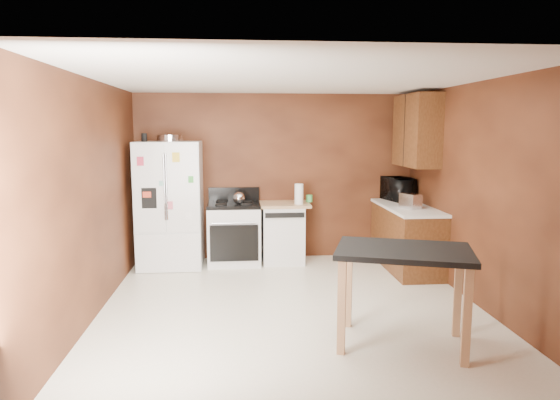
{
  "coord_description": "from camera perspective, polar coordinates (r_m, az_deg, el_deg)",
  "views": [
    {
      "loc": [
        -0.58,
        -5.3,
        1.98
      ],
      "look_at": [
        -0.06,
        0.85,
        1.09
      ],
      "focal_mm": 32.0,
      "sensor_mm": 36.0,
      "label": 1
    }
  ],
  "objects": [
    {
      "name": "refrigerator",
      "position": [
        7.31,
        -12.45,
        -0.52
      ],
      "size": [
        0.9,
        0.8,
        1.8
      ],
      "color": "white",
      "rests_on": "ground"
    },
    {
      "name": "pen_cup",
      "position": [
        7.22,
        -15.26,
        6.92
      ],
      "size": [
        0.08,
        0.08,
        0.12
      ],
      "primitive_type": "cylinder",
      "color": "black",
      "rests_on": "refrigerator"
    },
    {
      "name": "island",
      "position": [
        4.69,
        13.92,
        -7.1
      ],
      "size": [
        1.38,
        1.12,
        0.91
      ],
      "color": "black",
      "rests_on": "ground"
    },
    {
      "name": "wall_back",
      "position": [
        7.61,
        -0.48,
        2.67
      ],
      "size": [
        4.2,
        0.0,
        4.2
      ],
      "primitive_type": "plane",
      "rotation": [
        1.57,
        0.0,
        0.0
      ],
      "color": "brown",
      "rests_on": "ground"
    },
    {
      "name": "roasting_pan",
      "position": [
        7.29,
        -12.47,
        6.93
      ],
      "size": [
        0.37,
        0.37,
        0.09
      ],
      "primitive_type": "cylinder",
      "color": "silver",
      "rests_on": "refrigerator"
    },
    {
      "name": "ceiling",
      "position": [
        5.36,
        1.4,
        13.73
      ],
      "size": [
        4.5,
        4.5,
        0.0
      ],
      "primitive_type": "plane",
      "rotation": [
        3.14,
        0.0,
        0.0
      ],
      "color": "white",
      "rests_on": "ground"
    },
    {
      "name": "green_canister",
      "position": [
        7.48,
        3.36,
        0.19
      ],
      "size": [
        0.11,
        0.11,
        0.11
      ],
      "primitive_type": "cylinder",
      "rotation": [
        0.0,
        0.0,
        0.1
      ],
      "color": "#46B656",
      "rests_on": "dishwasher"
    },
    {
      "name": "paper_towel",
      "position": [
        7.25,
        2.18,
        0.7
      ],
      "size": [
        0.14,
        0.14,
        0.3
      ],
      "primitive_type": "cylinder",
      "rotation": [
        0.0,
        0.0,
        0.11
      ],
      "color": "white",
      "rests_on": "dishwasher"
    },
    {
      "name": "dishwasher",
      "position": [
        7.44,
        0.32,
        -3.68
      ],
      "size": [
        0.78,
        0.63,
        0.89
      ],
      "color": "white",
      "rests_on": "ground"
    },
    {
      "name": "wall_left",
      "position": [
        5.56,
        -20.68,
        0.09
      ],
      "size": [
        0.0,
        4.5,
        4.5
      ],
      "primitive_type": "plane",
      "rotation": [
        1.57,
        0.0,
        1.57
      ],
      "color": "brown",
      "rests_on": "ground"
    },
    {
      "name": "floor",
      "position": [
        5.69,
        1.31,
        -12.2
      ],
      "size": [
        4.5,
        4.5,
        0.0
      ],
      "primitive_type": "plane",
      "color": "white",
      "rests_on": "ground"
    },
    {
      "name": "wall_right",
      "position": [
        5.99,
        21.77,
        0.57
      ],
      "size": [
        0.0,
        4.5,
        4.5
      ],
      "primitive_type": "plane",
      "rotation": [
        1.57,
        0.0,
        -1.57
      ],
      "color": "brown",
      "rests_on": "ground"
    },
    {
      "name": "kettle",
      "position": [
        7.22,
        -4.71,
        0.23
      ],
      "size": [
        0.17,
        0.17,
        0.17
      ],
      "primitive_type": "sphere",
      "color": "silver",
      "rests_on": "gas_range"
    },
    {
      "name": "right_cabinets",
      "position": [
        7.28,
        14.58,
        -0.57
      ],
      "size": [
        0.63,
        1.58,
        2.45
      ],
      "color": "brown",
      "rests_on": "ground"
    },
    {
      "name": "gas_range",
      "position": [
        7.39,
        -5.25,
        -3.73
      ],
      "size": [
        0.76,
        0.68,
        1.1
      ],
      "color": "white",
      "rests_on": "ground"
    },
    {
      "name": "microwave",
      "position": [
        7.79,
        13.24,
        1.17
      ],
      "size": [
        0.52,
        0.65,
        0.32
      ],
      "primitive_type": "imported",
      "rotation": [
        0.0,
        0.0,
        1.81
      ],
      "color": "black",
      "rests_on": "right_cabinets"
    },
    {
      "name": "toaster",
      "position": [
        7.03,
        14.69,
        -0.1
      ],
      "size": [
        0.27,
        0.32,
        0.2
      ],
      "primitive_type": "cube",
      "rotation": [
        0.0,
        0.0,
        0.41
      ],
      "color": "silver",
      "rests_on": "right_cabinets"
    },
    {
      "name": "wall_front",
      "position": [
        3.19,
        5.75,
        -5.14
      ],
      "size": [
        4.2,
        0.0,
        4.2
      ],
      "primitive_type": "plane",
      "rotation": [
        -1.57,
        0.0,
        0.0
      ],
      "color": "brown",
      "rests_on": "ground"
    }
  ]
}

